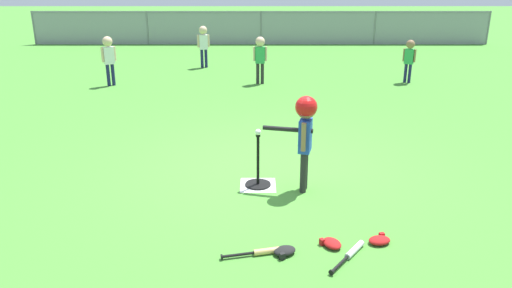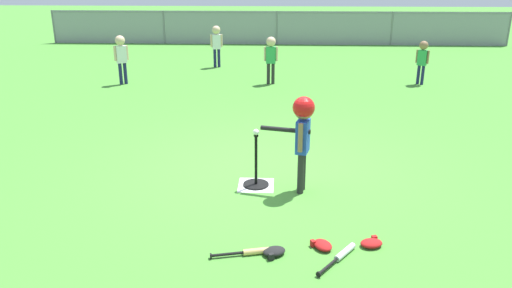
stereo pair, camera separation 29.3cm
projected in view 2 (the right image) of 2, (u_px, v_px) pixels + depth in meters
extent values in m
plane|color=#478C33|center=(269.00, 168.00, 6.70)|extent=(60.00, 60.00, 0.00)
cube|color=white|center=(256.00, 185.00, 6.17)|extent=(0.44, 0.44, 0.01)
cylinder|color=black|center=(256.00, 184.00, 6.17)|extent=(0.32, 0.32, 0.03)
cylinder|color=black|center=(256.00, 160.00, 6.06)|extent=(0.04, 0.04, 0.64)
cylinder|color=black|center=(256.00, 136.00, 5.96)|extent=(0.06, 0.06, 0.02)
sphere|color=white|center=(256.00, 132.00, 5.94)|extent=(0.07, 0.07, 0.07)
cylinder|color=#262626|center=(301.00, 174.00, 5.89)|extent=(0.08, 0.08, 0.51)
cylinder|color=#262626|center=(302.00, 170.00, 5.99)|extent=(0.08, 0.08, 0.51)
cube|color=#2347B7|center=(303.00, 136.00, 5.79)|extent=(0.18, 0.25, 0.39)
cylinder|color=#8C6647|center=(300.00, 138.00, 5.65)|extent=(0.06, 0.06, 0.34)
cylinder|color=#8C6647|center=(305.00, 130.00, 5.90)|extent=(0.06, 0.06, 0.34)
sphere|color=#8C6647|center=(304.00, 110.00, 5.68)|extent=(0.23, 0.23, 0.23)
sphere|color=red|center=(304.00, 108.00, 5.67)|extent=(0.26, 0.26, 0.26)
cylinder|color=black|center=(285.00, 130.00, 5.82)|extent=(0.60, 0.20, 0.06)
cylinder|color=#191E4C|center=(125.00, 73.00, 11.50)|extent=(0.08, 0.08, 0.50)
cylinder|color=#191E4C|center=(121.00, 74.00, 11.45)|extent=(0.08, 0.08, 0.50)
cube|color=white|center=(121.00, 54.00, 11.32)|extent=(0.26, 0.23, 0.39)
cylinder|color=beige|center=(127.00, 53.00, 11.38)|extent=(0.06, 0.06, 0.33)
cylinder|color=beige|center=(115.00, 54.00, 11.25)|extent=(0.06, 0.06, 0.33)
sphere|color=beige|center=(120.00, 40.00, 11.22)|extent=(0.22, 0.22, 0.22)
cylinder|color=#191E4C|center=(219.00, 58.00, 13.45)|extent=(0.08, 0.08, 0.50)
cylinder|color=#191E4C|center=(215.00, 58.00, 13.44)|extent=(0.08, 0.08, 0.50)
cube|color=white|center=(216.00, 42.00, 13.30)|extent=(0.24, 0.17, 0.39)
cylinder|color=beige|center=(222.00, 41.00, 13.31)|extent=(0.06, 0.06, 0.33)
cylinder|color=beige|center=(211.00, 41.00, 13.27)|extent=(0.06, 0.06, 0.33)
sphere|color=beige|center=(216.00, 30.00, 13.19)|extent=(0.22, 0.22, 0.22)
cylinder|color=#262626|center=(273.00, 74.00, 11.49)|extent=(0.08, 0.08, 0.49)
cylinder|color=#262626|center=(268.00, 74.00, 11.50)|extent=(0.08, 0.08, 0.49)
cube|color=green|center=(271.00, 55.00, 11.35)|extent=(0.22, 0.13, 0.38)
cylinder|color=beige|center=(277.00, 54.00, 11.34)|extent=(0.05, 0.05, 0.32)
cylinder|color=beige|center=(265.00, 54.00, 11.35)|extent=(0.05, 0.05, 0.32)
sphere|color=beige|center=(271.00, 42.00, 11.25)|extent=(0.22, 0.22, 0.22)
cylinder|color=#191E4C|center=(423.00, 75.00, 11.43)|extent=(0.07, 0.07, 0.45)
cylinder|color=#191E4C|center=(418.00, 75.00, 11.48)|extent=(0.07, 0.07, 0.45)
cube|color=green|center=(422.00, 58.00, 11.32)|extent=(0.23, 0.20, 0.35)
cylinder|color=#8C6647|center=(428.00, 57.00, 11.25)|extent=(0.05, 0.05, 0.30)
cylinder|color=#8C6647|center=(417.00, 56.00, 11.38)|extent=(0.05, 0.05, 0.30)
sphere|color=#8C6647|center=(424.00, 45.00, 11.23)|extent=(0.20, 0.20, 0.20)
cylinder|color=silver|center=(345.00, 252.00, 4.67)|extent=(0.23, 0.29, 0.06)
cylinder|color=black|center=(328.00, 266.00, 4.45)|extent=(0.21, 0.27, 0.03)
cylinder|color=black|center=(319.00, 274.00, 4.33)|extent=(0.05, 0.04, 0.05)
cylinder|color=#DBB266|center=(259.00, 251.00, 4.69)|extent=(0.31, 0.13, 0.06)
cylinder|color=black|center=(227.00, 254.00, 4.64)|extent=(0.30, 0.10, 0.03)
cylinder|color=black|center=(211.00, 256.00, 4.61)|extent=(0.03, 0.05, 0.05)
ellipsoid|color=black|center=(274.00, 251.00, 4.68)|extent=(0.27, 0.24, 0.07)
cube|color=black|center=(271.00, 257.00, 4.59)|extent=(0.06, 0.06, 0.06)
ellipsoid|color=#B21919|center=(371.00, 243.00, 4.81)|extent=(0.26, 0.22, 0.07)
cube|color=#B21919|center=(374.00, 239.00, 4.89)|extent=(0.06, 0.05, 0.06)
ellipsoid|color=#B21919|center=(323.00, 245.00, 4.78)|extent=(0.24, 0.27, 0.07)
cube|color=#B21919|center=(313.00, 243.00, 4.81)|extent=(0.06, 0.06, 0.06)
cylinder|color=slate|center=(54.00, 27.00, 17.70)|extent=(0.06, 0.06, 1.15)
cylinder|color=slate|center=(164.00, 27.00, 17.52)|extent=(0.06, 0.06, 1.15)
cylinder|color=slate|center=(277.00, 28.00, 17.34)|extent=(0.06, 0.06, 1.15)
cylinder|color=slate|center=(392.00, 29.00, 17.16)|extent=(0.06, 0.06, 1.15)
cylinder|color=slate|center=(509.00, 29.00, 16.99)|extent=(0.06, 0.06, 1.15)
cube|color=gray|center=(277.00, 13.00, 17.17)|extent=(16.00, 0.03, 0.03)
cube|color=gray|center=(277.00, 28.00, 17.34)|extent=(16.00, 0.01, 1.15)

